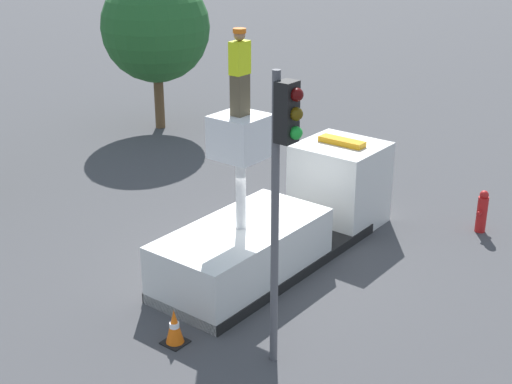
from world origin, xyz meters
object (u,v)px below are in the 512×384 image
tree_left_bg (155,28)px  worker (240,72)px  traffic_cone_rear (174,327)px  fire_hydrant (482,212)px  traffic_light_pole (282,167)px  bucket_truck (285,222)px

tree_left_bg → worker: bearing=-126.5°
worker → traffic_cone_rear: (-2.67, -0.53, -4.37)m
fire_hydrant → tree_left_bg: tree_left_bg is taller
fire_hydrant → traffic_light_pole: bearing=174.8°
bucket_truck → tree_left_bg: tree_left_bg is taller
fire_hydrant → tree_left_bg: 13.60m
bucket_truck → worker: worker is taller
traffic_light_pole → worker: bearing=51.9°
traffic_cone_rear → tree_left_bg: bearing=46.2°
traffic_cone_rear → traffic_light_pole: bearing=-69.3°
worker → tree_left_bg: 12.44m
bucket_truck → tree_left_bg: size_ratio=1.24×
traffic_cone_rear → tree_left_bg: (10.05, 10.49, 3.38)m
bucket_truck → fire_hydrant: (4.20, -3.17, -0.31)m
fire_hydrant → traffic_cone_rear: 8.90m
fire_hydrant → traffic_cone_rear: size_ratio=1.55×
worker → traffic_cone_rear: worker is taller
fire_hydrant → traffic_cone_rear: (-8.50, 2.65, -0.21)m
worker → traffic_light_pole: size_ratio=0.32×
bucket_truck → traffic_light_pole: bearing=-145.3°
traffic_light_pole → traffic_cone_rear: 4.05m
traffic_light_pole → fire_hydrant: 8.45m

